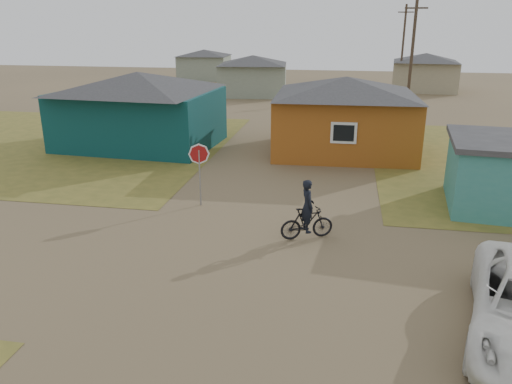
% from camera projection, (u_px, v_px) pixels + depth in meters
% --- Properties ---
extents(ground, '(120.00, 120.00, 0.00)m').
position_uv_depth(ground, '(244.00, 272.00, 13.76)').
color(ground, '#776344').
extents(grass_nw, '(20.00, 18.00, 0.00)m').
position_uv_depth(grass_nw, '(47.00, 143.00, 28.18)').
color(grass_nw, olive).
rests_on(grass_nw, ground).
extents(house_teal, '(8.93, 7.08, 4.00)m').
position_uv_depth(house_teal, '(140.00, 108.00, 27.07)').
color(house_teal, '#0A3537').
rests_on(house_teal, ground).
extents(house_yellow, '(7.72, 6.76, 3.90)m').
position_uv_depth(house_yellow, '(345.00, 114.00, 25.72)').
color(house_yellow, '#9A5117').
rests_on(house_yellow, ground).
extents(house_pale_west, '(7.04, 6.15, 3.60)m').
position_uv_depth(house_pale_west, '(253.00, 75.00, 45.80)').
color(house_pale_west, gray).
rests_on(house_pale_west, ground).
extents(house_beige_east, '(6.95, 6.05, 3.60)m').
position_uv_depth(house_beige_east, '(425.00, 71.00, 48.73)').
color(house_beige_east, gray).
rests_on(house_beige_east, ground).
extents(house_pale_north, '(6.28, 5.81, 3.40)m').
position_uv_depth(house_pale_north, '(204.00, 64.00, 58.33)').
color(house_pale_north, gray).
rests_on(house_pale_north, ground).
extents(utility_pole_near, '(1.40, 0.20, 8.00)m').
position_uv_depth(utility_pole_near, '(411.00, 61.00, 31.82)').
color(utility_pole_near, '#433428').
rests_on(utility_pole_near, ground).
extents(utility_pole_far, '(1.40, 0.20, 8.00)m').
position_uv_depth(utility_pole_far, '(403.00, 48.00, 46.54)').
color(utility_pole_far, '#433428').
rests_on(utility_pole_far, ground).
extents(stop_sign, '(0.77, 0.13, 2.37)m').
position_uv_depth(stop_sign, '(199.00, 160.00, 18.16)').
color(stop_sign, gray).
rests_on(stop_sign, ground).
extents(cyclist, '(1.78, 1.12, 1.95)m').
position_uv_depth(cyclist, '(307.00, 217.00, 15.66)').
color(cyclist, black).
rests_on(cyclist, ground).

